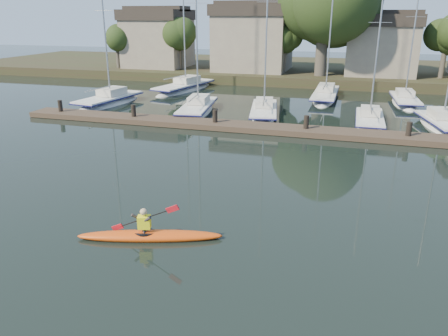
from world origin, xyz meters
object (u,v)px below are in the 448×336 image
(sailboat_1, at_px, (198,114))
(sailboat_3, at_px, (369,126))
(sailboat_2, at_px, (264,117))
(sailboat_0, at_px, (110,107))
(dock, at_px, (259,128))
(sailboat_5, at_px, (184,92))
(sailboat_6, at_px, (325,100))
(sailboat_4, at_px, (442,131))
(kayak, at_px, (149,234))
(sailboat_7, at_px, (404,106))

(sailboat_1, height_order, sailboat_3, sailboat_1)
(sailboat_1, relative_size, sailboat_2, 1.00)
(sailboat_0, relative_size, sailboat_1, 0.95)
(dock, distance_m, sailboat_5, 17.22)
(sailboat_1, relative_size, sailboat_6, 0.88)
(sailboat_4, distance_m, sailboat_6, 12.23)
(kayak, distance_m, sailboat_5, 30.57)
(sailboat_3, relative_size, sailboat_5, 0.71)
(kayak, distance_m, sailboat_4, 22.80)
(kayak, distance_m, sailboat_1, 20.32)
(sailboat_6, bearing_deg, dock, -103.61)
(sailboat_0, height_order, sailboat_3, sailboat_0)
(sailboat_6, distance_m, sailboat_7, 6.67)
(sailboat_1, xyz_separation_m, sailboat_3, (12.71, -0.26, 0.01))
(dock, bearing_deg, kayak, -91.71)
(sailboat_2, bearing_deg, kayak, -99.47)
(kayak, relative_size, sailboat_3, 0.42)
(kayak, distance_m, sailboat_3, 20.69)
(sailboat_7, bearing_deg, sailboat_4, -81.47)
(sailboat_3, xyz_separation_m, sailboat_5, (-17.46, 9.51, -0.03))
(sailboat_0, height_order, sailboat_5, sailboat_5)
(sailboat_1, bearing_deg, dock, -44.80)
(kayak, relative_size, sailboat_2, 0.36)
(sailboat_3, distance_m, sailboat_7, 8.90)
(sailboat_5, bearing_deg, sailboat_7, 8.32)
(sailboat_1, relative_size, sailboat_7, 1.13)
(sailboat_2, bearing_deg, dock, -92.05)
(dock, relative_size, sailboat_4, 2.82)
(dock, xyz_separation_m, sailboat_4, (11.56, 4.11, -0.40))
(sailboat_1, distance_m, sailboat_5, 10.40)
(sailboat_4, bearing_deg, kayak, -133.21)
(sailboat_2, bearing_deg, sailboat_4, -13.42)
(dock, height_order, sailboat_2, sailboat_2)
(kayak, height_order, sailboat_2, sailboat_2)
(sailboat_0, xyz_separation_m, sailboat_7, (23.89, 7.34, 0.03))
(sailboat_2, relative_size, sailboat_3, 1.18)
(sailboat_5, bearing_deg, kayak, -59.22)
(sailboat_4, bearing_deg, dock, -171.82)
(sailboat_0, distance_m, sailboat_6, 18.98)
(sailboat_0, height_order, sailboat_4, sailboat_0)
(sailboat_3, xyz_separation_m, sailboat_7, (2.98, 8.39, -0.01))
(kayak, xyz_separation_m, sailboat_1, (-5.36, 19.60, -0.38))
(sailboat_2, xyz_separation_m, sailboat_5, (-9.88, 8.77, -0.03))
(sailboat_1, bearing_deg, sailboat_0, 166.42)
(sailboat_7, bearing_deg, sailboat_5, 173.91)
(sailboat_4, height_order, sailboat_7, sailboat_7)
(sailboat_5, height_order, sailboat_7, sailboat_5)
(sailboat_4, distance_m, sailboat_5, 24.07)
(sailboat_5, relative_size, sailboat_6, 1.05)
(sailboat_7, bearing_deg, sailboat_1, -155.56)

